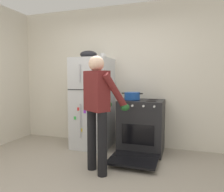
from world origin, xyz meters
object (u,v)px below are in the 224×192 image
object	(u,v)px
mixing_bowl	(89,55)
coffee_mug	(103,56)
refrigerator	(93,103)
person_cook	(99,104)
stove_range	(141,127)
red_pot	(132,96)

from	to	relation	value
mixing_bowl	coffee_mug	bearing A→B (deg)	10.78
coffee_mug	refrigerator	bearing A→B (deg)	-164.60
person_cook	mixing_bowl	distance (m)	1.41
person_cook	mixing_bowl	world-z (taller)	mixing_bowl
mixing_bowl	person_cook	bearing A→B (deg)	-58.97
stove_range	red_pot	world-z (taller)	red_pot
refrigerator	mixing_bowl	xyz separation A→B (m)	(-0.08, 0.00, 0.91)
coffee_mug	mixing_bowl	world-z (taller)	mixing_bowl
stove_range	mixing_bowl	distance (m)	1.64
stove_range	coffee_mug	bearing A→B (deg)	174.81
red_pot	coffee_mug	size ratio (longest dim) A/B	3.32
stove_range	person_cook	bearing A→B (deg)	-112.51
refrigerator	red_pot	bearing A→B (deg)	-3.68
stove_range	mixing_bowl	bearing A→B (deg)	178.98
red_pot	coffee_mug	distance (m)	0.94
red_pot	stove_range	bearing A→B (deg)	11.30
stove_range	person_cook	world-z (taller)	person_cook
red_pot	refrigerator	bearing A→B (deg)	176.32
person_cook	coffee_mug	world-z (taller)	coffee_mug
stove_range	person_cook	xyz separation A→B (m)	(-0.41, -0.99, 0.50)
refrigerator	person_cook	xyz separation A→B (m)	(0.52, -1.00, 0.12)
refrigerator	stove_range	xyz separation A→B (m)	(0.93, -0.02, -0.39)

